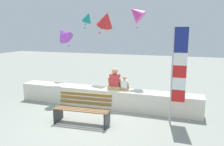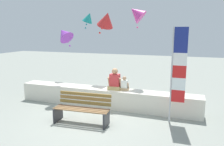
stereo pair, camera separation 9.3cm
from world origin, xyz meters
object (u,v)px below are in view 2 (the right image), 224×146
(person_child, at_px, (124,85))
(kite_red, at_px, (106,19))
(kite_purple, at_px, (64,34))
(kite_magenta, at_px, (136,13))
(kite_teal, at_px, (88,18))
(park_bench, at_px, (82,109))
(flag_banner, at_px, (177,69))
(person_adult, at_px, (115,81))

(person_child, distance_m, kite_red, 2.89)
(kite_purple, bearing_deg, kite_magenta, -2.01)
(kite_red, xyz_separation_m, kite_magenta, (1.24, 0.01, 0.22))
(person_child, xyz_separation_m, kite_teal, (-2.96, 3.35, 2.58))
(person_child, distance_m, kite_magenta, 2.85)
(park_bench, height_order, kite_magenta, kite_magenta)
(flag_banner, height_order, kite_teal, kite_teal)
(person_adult, relative_size, kite_purple, 0.77)
(person_child, bearing_deg, park_bench, -117.48)
(person_child, relative_size, flag_banner, 0.18)
(person_child, height_order, kite_teal, kite_teal)
(kite_magenta, bearing_deg, flag_banner, -48.05)
(kite_purple, bearing_deg, kite_teal, 82.52)
(park_bench, relative_size, person_adult, 2.23)
(park_bench, relative_size, kite_purple, 1.71)
(park_bench, relative_size, kite_teal, 1.91)
(person_adult, relative_size, kite_teal, 0.86)
(flag_banner, height_order, kite_purple, kite_purple)
(park_bench, distance_m, kite_magenta, 4.27)
(person_child, xyz_separation_m, kite_magenta, (0.09, 1.23, 2.57))
(kite_teal, relative_size, kite_red, 0.83)
(person_child, height_order, flag_banner, flag_banner)
(flag_banner, xyz_separation_m, kite_purple, (-5.02, 2.02, 0.99))
(person_child, height_order, kite_red, kite_red)
(person_adult, height_order, person_child, person_adult)
(person_child, distance_m, kite_teal, 5.16)
(person_child, relative_size, kite_teal, 0.56)
(person_adult, height_order, kite_purple, kite_purple)
(park_bench, distance_m, person_adult, 1.79)
(kite_red, xyz_separation_m, kite_purple, (-2.07, 0.12, -0.59))
(flag_banner, xyz_separation_m, kite_magenta, (-1.71, 1.90, 1.80))
(person_child, bearing_deg, person_adult, -179.95)
(person_adult, bearing_deg, kite_purple, 154.74)
(person_adult, bearing_deg, kite_teal, 127.77)
(person_adult, xyz_separation_m, kite_magenta, (0.45, 1.23, 2.46))
(person_adult, bearing_deg, kite_magenta, 70.00)
(person_adult, distance_m, kite_purple, 3.57)
(person_child, relative_size, kite_red, 0.46)
(flag_banner, height_order, kite_magenta, kite_magenta)
(person_child, bearing_deg, kite_purple, 157.28)
(kite_magenta, bearing_deg, person_child, -94.04)
(park_bench, bearing_deg, person_adult, 73.38)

